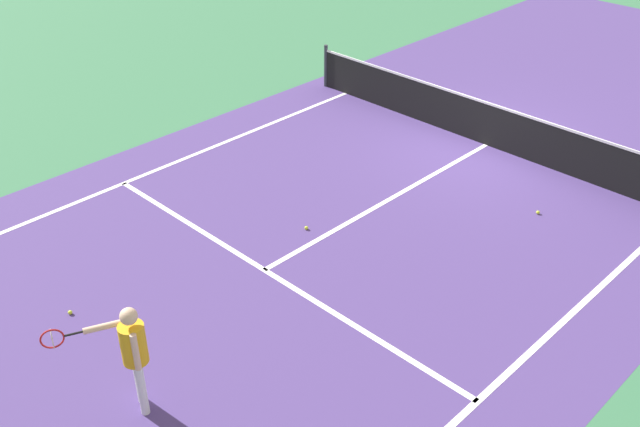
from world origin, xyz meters
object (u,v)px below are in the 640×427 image
(net, at_px, (489,124))
(player_near, at_px, (132,349))
(tennis_ball_by_baseline, at_px, (70,312))
(tennis_ball_near_net, at_px, (538,212))
(tennis_ball_mid_court, at_px, (306,228))

(net, distance_m, player_near, 9.56)
(tennis_ball_by_baseline, xyz_separation_m, tennis_ball_near_net, (3.50, 7.43, 0.00))
(player_near, bearing_deg, tennis_ball_by_baseline, 172.46)
(player_near, height_order, tennis_ball_near_net, player_near)
(net, height_order, player_near, player_near)
(tennis_ball_by_baseline, distance_m, tennis_ball_mid_court, 4.20)
(tennis_ball_mid_court, relative_size, tennis_ball_near_net, 1.00)
(tennis_ball_mid_court, xyz_separation_m, tennis_ball_near_net, (2.64, 3.32, 0.00))
(player_near, height_order, tennis_ball_by_baseline, player_near)
(tennis_ball_by_baseline, bearing_deg, tennis_ball_mid_court, 78.18)
(player_near, xyz_separation_m, tennis_ball_near_net, (1.17, 7.74, -0.95))
(tennis_ball_by_baseline, height_order, tennis_ball_near_net, same)
(net, xyz_separation_m, player_near, (1.09, -9.48, 0.49))
(net, relative_size, tennis_ball_near_net, 146.94)
(player_near, relative_size, tennis_ball_by_baseline, 24.11)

